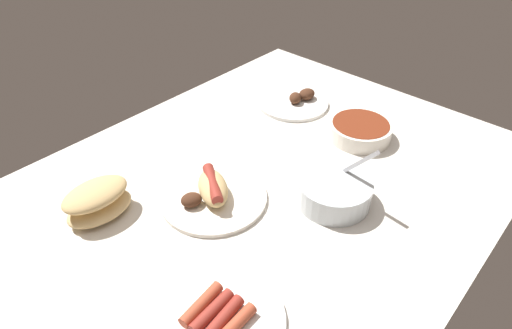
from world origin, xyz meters
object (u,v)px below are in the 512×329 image
Objects in this scene: bowl_coleslaw at (334,190)px; plate_sausages at (218,319)px; plate_hotdog_assembled at (212,193)px; bread_stack at (97,201)px; bowl_chili at (360,130)px; plate_grilled_meat at (295,101)px.

plate_sausages is at bearing -175.98° from bowl_coleslaw.
plate_hotdog_assembled is 1.04× the size of plate_sausages.
bread_stack reaches higher than bowl_chili.
bread_stack is at bearing 178.42° from plate_grilled_meat.
bowl_chili is at bearing 19.40° from bowl_coleslaw.
bowl_chili is 1.01× the size of bowl_coleslaw.
bread_stack is 23.08cm from plate_hotdog_assembled.
plate_grilled_meat is 41.27cm from bowl_coleslaw.
plate_hotdog_assembled is 1.13× the size of plate_grilled_meat.
plate_hotdog_assembled reaches higher than plate_sausages.
plate_hotdog_assembled is at bearing -164.57° from plate_grilled_meat.
bowl_coleslaw reaches higher than bread_stack.
bread_stack is at bearing 143.32° from plate_hotdog_assembled.
bowl_coleslaw is (35.21, -32.99, -0.51)cm from bread_stack.
bread_stack is 35.65cm from plate_sausages.
bread_stack reaches higher than plate_grilled_meat.
plate_sausages is at bearing -91.56° from bread_stack.
bowl_coleslaw is at bearing -43.13° from bread_stack.
plate_hotdog_assembled reaches higher than plate_grilled_meat.
bowl_coleslaw reaches higher than plate_grilled_meat.
plate_sausages is 71.52cm from plate_grilled_meat.
bread_stack is at bearing 88.44° from plate_sausages.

